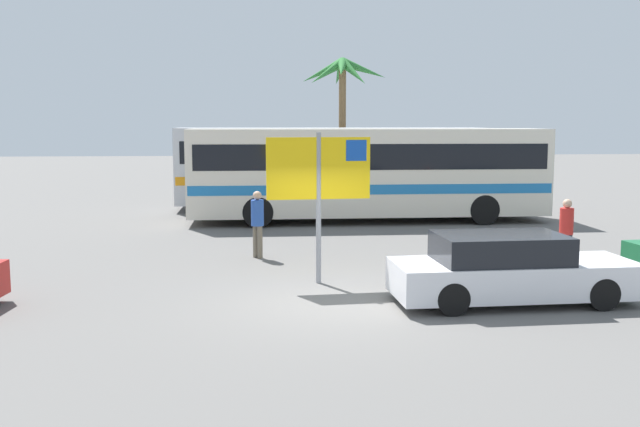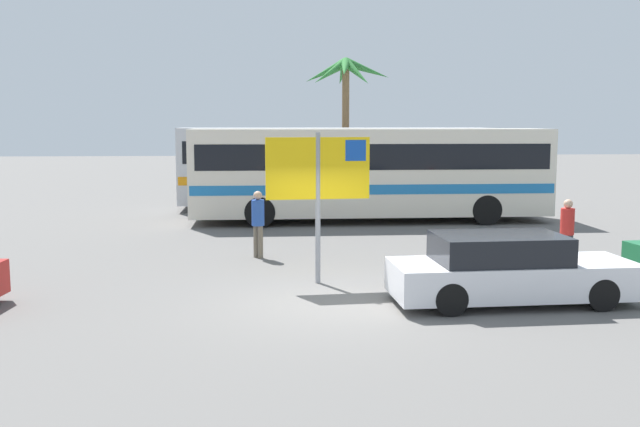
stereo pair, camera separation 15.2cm
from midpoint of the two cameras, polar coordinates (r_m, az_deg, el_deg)
The scene contains 8 objects.
ground at distance 13.88m, azimuth 1.16°, elevation -7.04°, with size 120.00×120.00×0.00m, color #605E5B.
bus_front_coach at distance 24.91m, azimuth 3.58°, elevation 3.46°, with size 12.12×2.56×3.17m.
bus_rear_coach at distance 28.65m, azimuth 0.84°, elevation 3.96°, with size 12.12×2.56×3.17m.
ferry_sign at distance 15.24m, azimuth -0.22°, elevation 3.10°, with size 2.20×0.23×3.20m.
car_white at distance 14.20m, azimuth 14.36°, elevation -4.32°, with size 4.63×1.85×1.32m.
pedestrian_by_bus at distance 18.01m, azimuth 18.54°, elevation -1.04°, with size 0.32×0.32×1.62m.
pedestrian_crossing_lot at distance 18.30m, azimuth -5.17°, elevation -0.41°, with size 0.32×0.32×1.69m.
palm_tree_seaside at distance 32.61m, azimuth 1.68°, elevation 10.22°, with size 3.87×3.89×6.22m.
Camera 1 is at (-1.52, -13.37, 3.43)m, focal length 40.77 mm.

